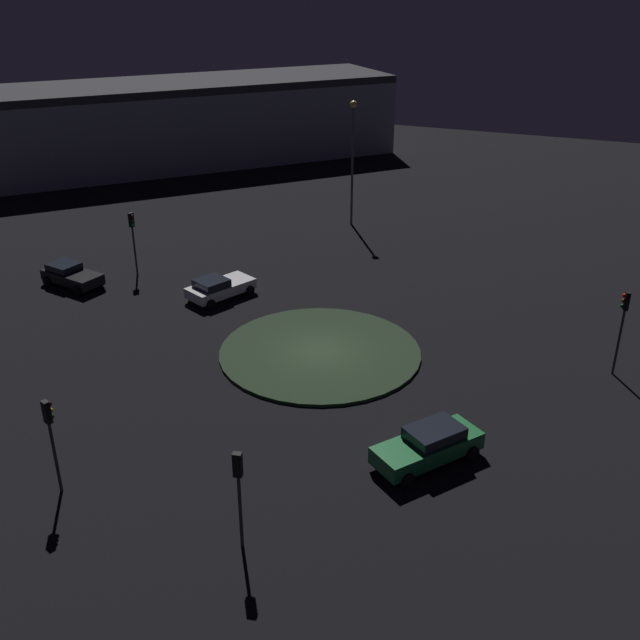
# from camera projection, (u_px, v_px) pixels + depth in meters

# --- Properties ---
(ground_plane) EXTENTS (116.33, 116.33, 0.00)m
(ground_plane) POSITION_uv_depth(u_px,v_px,m) (320.00, 353.00, 37.94)
(ground_plane) COLOR black
(roundabout_island) EXTENTS (10.31, 10.31, 0.16)m
(roundabout_island) POSITION_uv_depth(u_px,v_px,m) (320.00, 352.00, 37.90)
(roundabout_island) COLOR #263823
(roundabout_island) RESTS_ON ground_plane
(car_black) EXTENTS (4.15, 2.59, 1.36)m
(car_black) POSITION_uv_depth(u_px,v_px,m) (71.00, 275.00, 45.54)
(car_black) COLOR black
(car_black) RESTS_ON ground_plane
(car_white) EXTENTS (3.32, 4.42, 1.34)m
(car_white) POSITION_uv_depth(u_px,v_px,m) (219.00, 287.00, 43.87)
(car_white) COLOR white
(car_white) RESTS_ON ground_plane
(car_green) EXTENTS (4.09, 4.68, 1.51)m
(car_green) POSITION_uv_depth(u_px,v_px,m) (429.00, 445.00, 29.44)
(car_green) COLOR #1E7238
(car_green) RESTS_ON ground_plane
(traffic_light_south) EXTENTS (0.34, 0.38, 3.88)m
(traffic_light_south) POSITION_uv_depth(u_px,v_px,m) (239.00, 481.00, 24.26)
(traffic_light_south) COLOR #2D2D2D
(traffic_light_south) RESTS_ON ground_plane
(traffic_light_west) EXTENTS (0.39, 0.36, 4.09)m
(traffic_light_west) POSITION_uv_depth(u_px,v_px,m) (133.00, 231.00, 46.25)
(traffic_light_west) COLOR #2D2D2D
(traffic_light_west) RESTS_ON ground_plane
(traffic_light_east) EXTENTS (0.38, 0.34, 4.34)m
(traffic_light_east) POSITION_uv_depth(u_px,v_px,m) (623.00, 317.00, 34.73)
(traffic_light_east) COLOR #2D2D2D
(traffic_light_east) RESTS_ON ground_plane
(traffic_light_south_near) EXTENTS (0.36, 0.39, 3.99)m
(traffic_light_south_near) POSITION_uv_depth(u_px,v_px,m) (50.00, 428.00, 26.88)
(traffic_light_south_near) COLOR #2D2D2D
(traffic_light_south_near) RESTS_ON ground_plane
(streetlamp_north) EXTENTS (0.51, 0.51, 9.20)m
(streetlamp_north) POSITION_uv_depth(u_px,v_px,m) (353.00, 148.00, 53.99)
(streetlamp_north) COLOR #4C4C51
(streetlamp_north) RESTS_ON ground_plane
(store_building) EXTENTS (34.63, 35.47, 7.80)m
(store_building) POSITION_uv_depth(u_px,v_px,m) (196.00, 121.00, 72.93)
(store_building) COLOR #8C939E
(store_building) RESTS_ON ground_plane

